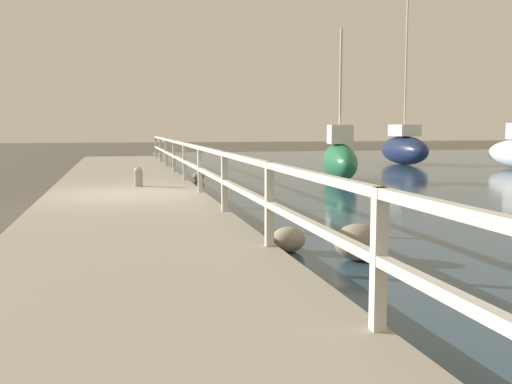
{
  "coord_description": "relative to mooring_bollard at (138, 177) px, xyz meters",
  "views": [
    {
      "loc": [
        -0.16,
        -13.7,
        1.83
      ],
      "look_at": [
        2.16,
        -3.7,
        0.72
      ],
      "focal_mm": 42.0,
      "sensor_mm": 36.0,
      "label": 1
    }
  ],
  "objects": [
    {
      "name": "dock_walkway",
      "position": [
        -0.34,
        -1.7,
        -0.42
      ],
      "size": [
        3.57,
        36.0,
        0.34
      ],
      "color": "gray",
      "rests_on": "ground"
    },
    {
      "name": "boulder_near_dock",
      "position": [
        2.71,
        -7.81,
        -0.33
      ],
      "size": [
        0.68,
        0.61,
        0.51
      ],
      "color": "gray",
      "rests_on": "ground"
    },
    {
      "name": "boulder_downstream",
      "position": [
        2.21,
        5.05,
        -0.43
      ],
      "size": [
        0.41,
        0.36,
        0.3
      ],
      "color": "gray",
      "rests_on": "ground"
    },
    {
      "name": "railing",
      "position": [
        1.35,
        -1.7,
        0.48
      ],
      "size": [
        0.1,
        32.5,
        1.06
      ],
      "color": "beige",
      "rests_on": "dock_walkway"
    },
    {
      "name": "sailboat_navy",
      "position": [
        13.25,
        11.68,
        0.23
      ],
      "size": [
        1.64,
        4.53,
        8.04
      ],
      "rotation": [
        0.0,
        0.0,
        -0.04
      ],
      "color": "#192347",
      "rests_on": "water_surface"
    },
    {
      "name": "sailboat_green",
      "position": [
        6.87,
        3.79,
        0.16
      ],
      "size": [
        1.7,
        3.61,
        5.11
      ],
      "rotation": [
        0.0,
        0.0,
        -0.2
      ],
      "color": "#236B42",
      "rests_on": "water_surface"
    },
    {
      "name": "boulder_upstream",
      "position": [
        1.92,
        -7.07,
        -0.4
      ],
      "size": [
        0.5,
        0.45,
        0.38
      ],
      "color": "gray",
      "rests_on": "ground"
    },
    {
      "name": "ground_plane",
      "position": [
        -0.34,
        -1.7,
        -0.59
      ],
      "size": [
        120.0,
        120.0,
        0.0
      ],
      "primitive_type": "plane",
      "color": "#4C473D"
    },
    {
      "name": "mooring_bollard",
      "position": [
        0.0,
        0.0,
        0.0
      ],
      "size": [
        0.22,
        0.22,
        0.5
      ],
      "color": "gray",
      "rests_on": "dock_walkway"
    }
  ]
}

